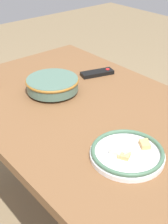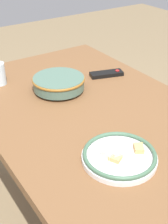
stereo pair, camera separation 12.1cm
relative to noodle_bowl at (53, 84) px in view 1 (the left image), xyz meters
name	(u,v)px [view 1 (the left image)]	position (x,y,z in m)	size (l,w,h in m)	color
dining_table	(101,131)	(0.30, 0.03, -0.12)	(1.54, 0.87, 0.75)	brown
noodle_bowl	(53,84)	(0.00, 0.00, 0.00)	(0.25, 0.25, 0.07)	#4C6B5B
food_plate	(127,153)	(0.55, -0.08, -0.02)	(0.25, 0.25, 0.04)	white
tv_remote	(97,73)	(-0.01, 0.29, -0.03)	(0.11, 0.18, 0.02)	black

